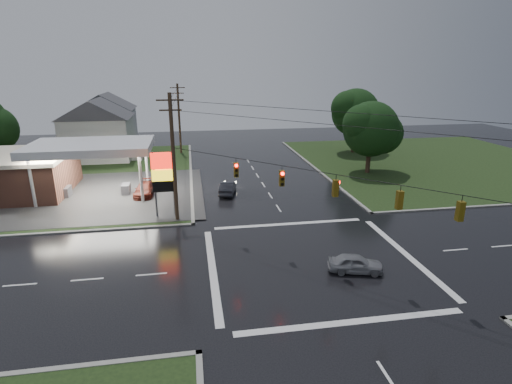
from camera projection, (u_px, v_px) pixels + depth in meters
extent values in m
plane|color=black|center=(313.00, 261.00, 27.88)|extent=(120.00, 120.00, 0.00)
cube|color=black|center=(42.00, 178.00, 48.21)|extent=(36.00, 36.00, 0.08)
cube|color=black|center=(435.00, 162.00, 56.38)|extent=(36.00, 36.00, 0.08)
cube|color=#2D2D2D|center=(77.00, 196.00, 41.62)|extent=(26.00, 18.00, 0.02)
cube|color=brown|center=(9.00, 176.00, 41.82)|extent=(12.00, 10.00, 4.00)
cube|color=beige|center=(5.00, 156.00, 41.18)|extent=(12.40, 10.40, 0.40)
cylinder|color=silver|center=(32.00, 183.00, 37.60)|extent=(0.30, 0.30, 5.00)
cylinder|color=silver|center=(141.00, 178.00, 39.17)|extent=(0.30, 0.30, 5.00)
cylinder|color=silver|center=(52.00, 167.00, 43.23)|extent=(0.30, 0.30, 5.00)
cylinder|color=silver|center=(147.00, 164.00, 44.81)|extent=(0.30, 0.30, 5.00)
cube|color=silver|center=(91.00, 147.00, 40.38)|extent=(12.00, 8.00, 0.80)
cube|color=white|center=(91.00, 151.00, 40.51)|extent=(11.40, 7.40, 0.04)
cube|color=#59595E|center=(66.00, 192.00, 41.32)|extent=(0.80, 1.60, 1.10)
cube|color=#59595E|center=(126.00, 189.00, 42.27)|extent=(0.80, 1.60, 1.10)
cylinder|color=#59595E|center=(155.00, 185.00, 35.05)|extent=(0.16, 0.16, 6.00)
cylinder|color=#59595E|center=(173.00, 185.00, 35.31)|extent=(0.16, 0.16, 6.00)
cube|color=red|center=(162.00, 161.00, 34.51)|extent=(2.00, 0.35, 1.40)
cube|color=yellow|center=(163.00, 175.00, 34.91)|extent=(2.00, 0.35, 1.00)
cube|color=black|center=(164.00, 186.00, 35.21)|extent=(2.00, 0.35, 1.00)
cylinder|color=#382619|center=(174.00, 159.00, 33.64)|extent=(0.32, 0.32, 11.00)
cube|color=#382619|center=(170.00, 100.00, 32.15)|extent=(2.20, 0.12, 0.12)
cube|color=#382619|center=(170.00, 110.00, 32.39)|extent=(1.80, 0.12, 0.12)
cylinder|color=#382619|center=(179.00, 119.00, 60.50)|extent=(0.32, 0.32, 10.50)
cube|color=#382619|center=(177.00, 88.00, 59.09)|extent=(2.20, 0.12, 0.12)
cube|color=#382619|center=(178.00, 93.00, 59.33)|extent=(1.80, 0.12, 0.12)
cube|color=#59470C|center=(236.00, 170.00, 29.89)|extent=(0.34, 0.34, 1.10)
cylinder|color=#FF0C07|center=(236.00, 166.00, 29.59)|extent=(0.22, 0.08, 0.22)
cube|color=#59470C|center=(282.00, 178.00, 27.66)|extent=(0.34, 0.34, 1.10)
cylinder|color=#FF0C07|center=(283.00, 174.00, 27.36)|extent=(0.22, 0.08, 0.22)
cube|color=#59470C|center=(335.00, 188.00, 25.43)|extent=(0.34, 0.34, 1.10)
cylinder|color=#FF0C07|center=(339.00, 182.00, 25.35)|extent=(0.08, 0.22, 0.22)
cube|color=#59470C|center=(399.00, 200.00, 23.20)|extent=(0.34, 0.34, 1.10)
cylinder|color=#FF0C07|center=(398.00, 193.00, 23.27)|extent=(0.22, 0.08, 0.22)
cube|color=#59470C|center=(460.00, 211.00, 21.42)|extent=(0.34, 0.34, 1.10)
cylinder|color=#FF0C07|center=(459.00, 203.00, 21.49)|extent=(0.22, 0.08, 0.22)
cube|color=silver|center=(99.00, 138.00, 57.49)|extent=(9.00, 8.00, 6.00)
cube|color=gray|center=(138.00, 155.00, 59.12)|extent=(1.60, 4.80, 0.80)
cube|color=silver|center=(107.00, 127.00, 68.61)|extent=(9.00, 8.00, 6.00)
cube|color=gray|center=(140.00, 141.00, 70.24)|extent=(1.60, 4.80, 0.80)
cylinder|color=black|center=(369.00, 153.00, 49.98)|extent=(0.56, 0.56, 5.04)
sphere|color=black|center=(371.00, 129.00, 49.06)|extent=(6.80, 6.80, 6.80)
sphere|color=black|center=(382.00, 133.00, 49.80)|extent=(5.10, 5.10, 5.10)
sphere|color=black|center=(362.00, 124.00, 48.25)|extent=(4.76, 4.76, 4.76)
cylinder|color=black|center=(354.00, 135.00, 61.65)|extent=(0.56, 0.56, 5.60)
sphere|color=black|center=(355.00, 113.00, 60.62)|extent=(7.20, 7.20, 7.20)
sphere|color=black|center=(365.00, 117.00, 61.39)|extent=(5.40, 5.40, 5.40)
sphere|color=black|center=(348.00, 108.00, 59.77)|extent=(5.04, 5.04, 5.04)
imported|color=black|center=(228.00, 188.00, 42.35)|extent=(2.30, 4.32, 1.35)
imported|color=gray|center=(356.00, 263.00, 26.30)|extent=(3.83, 2.31, 1.22)
imported|color=#591E14|center=(145.00, 189.00, 41.89)|extent=(2.19, 4.68, 1.32)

